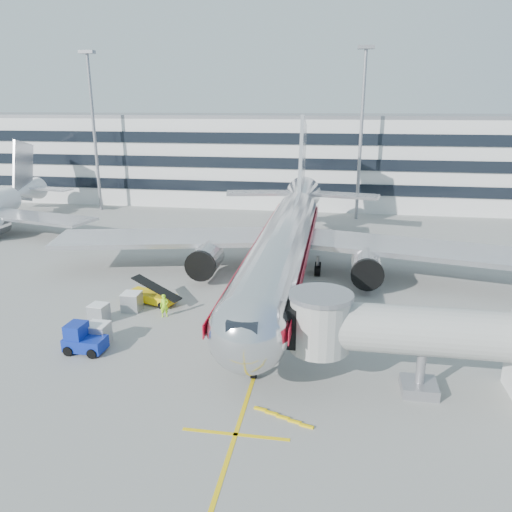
% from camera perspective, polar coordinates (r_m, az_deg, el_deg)
% --- Properties ---
extents(ground, '(180.00, 180.00, 0.00)m').
position_cam_1_polar(ground, '(40.94, 1.62, -8.09)').
color(ground, gray).
rests_on(ground, ground).
extents(lead_in_line, '(0.25, 70.00, 0.01)m').
position_cam_1_polar(lead_in_line, '(50.11, 3.17, -3.30)').
color(lead_in_line, yellow).
rests_on(lead_in_line, ground).
extents(stop_bar, '(6.00, 0.25, 0.01)m').
position_cam_1_polar(stop_bar, '(29.02, -2.36, -19.70)').
color(stop_bar, yellow).
rests_on(stop_bar, ground).
extents(main_jet, '(50.95, 48.70, 16.06)m').
position_cam_1_polar(main_jet, '(50.46, 3.46, 1.88)').
color(main_jet, silver).
rests_on(main_jet, ground).
extents(jet_bridge, '(17.80, 4.50, 7.00)m').
position_cam_1_polar(jet_bridge, '(32.59, 21.62, -8.71)').
color(jet_bridge, silver).
rests_on(jet_bridge, ground).
extents(terminal, '(150.00, 24.25, 15.60)m').
position_cam_1_polar(terminal, '(95.32, 6.47, 11.10)').
color(terminal, silver).
rests_on(terminal, ground).
extents(light_mast_west, '(2.40, 1.20, 25.45)m').
position_cam_1_polar(light_mast_west, '(88.32, -18.12, 14.56)').
color(light_mast_west, gray).
rests_on(light_mast_west, ground).
extents(light_mast_centre, '(2.40, 1.20, 25.45)m').
position_cam_1_polar(light_mast_centre, '(78.87, 11.99, 14.81)').
color(light_mast_centre, gray).
rests_on(light_mast_centre, ground).
extents(belt_loader, '(4.95, 3.05, 2.32)m').
position_cam_1_polar(belt_loader, '(46.40, -11.85, -4.48)').
color(belt_loader, yellow).
rests_on(belt_loader, ground).
extents(baggage_tug, '(2.98, 1.99, 2.18)m').
position_cam_1_polar(baggage_tug, '(38.81, -19.21, -9.02)').
color(baggage_tug, navy).
rests_on(baggage_tug, ground).
extents(cargo_container_left, '(1.56, 1.56, 1.63)m').
position_cam_1_polar(cargo_container_left, '(45.06, -14.01, -5.07)').
color(cargo_container_left, '#A7AAAE').
rests_on(cargo_container_left, ground).
extents(cargo_container_right, '(1.52, 1.52, 1.48)m').
position_cam_1_polar(cargo_container_right, '(43.68, -17.52, -6.19)').
color(cargo_container_right, '#A7AAAE').
rests_on(cargo_container_right, ground).
extents(cargo_container_front, '(1.57, 1.57, 1.65)m').
position_cam_1_polar(cargo_container_front, '(39.67, -17.59, -8.47)').
color(cargo_container_front, '#A7AAAE').
rests_on(cargo_container_front, ground).
extents(ramp_worker, '(0.86, 0.75, 2.00)m').
position_cam_1_polar(ramp_worker, '(43.10, -10.43, -5.61)').
color(ramp_worker, '#ABFE1A').
rests_on(ramp_worker, ground).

